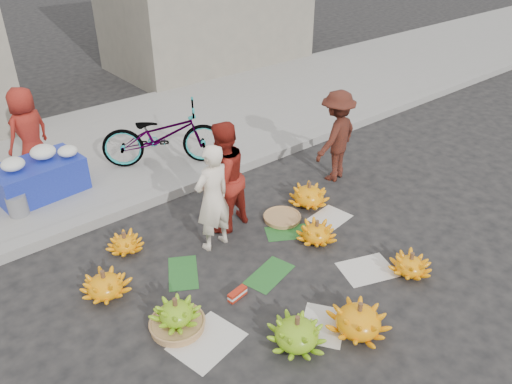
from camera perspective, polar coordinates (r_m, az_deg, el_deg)
ground at (r=6.36m, az=1.04°, el=-8.17°), size 80.00×80.00×0.00m
curb at (r=7.82m, az=-9.43°, el=0.19°), size 40.00×0.25×0.15m
sidewalk at (r=9.53m, az=-16.00°, el=5.05°), size 40.00×4.00×0.12m
newspaper_scatter at (r=5.92m, az=6.16°, el=-11.85°), size 3.20×1.80×0.00m
banana_leaves at (r=6.42m, az=-0.81°, el=-7.63°), size 2.00×1.00×0.00m
banana_bunch_0 at (r=5.49m, az=-9.08°, el=-13.81°), size 0.58×0.58×0.41m
banana_bunch_1 at (r=5.28m, az=4.68°, el=-15.72°), size 0.77×0.77×0.39m
banana_bunch_2 at (r=5.48m, az=11.63°, el=-14.09°), size 0.85×0.85×0.41m
banana_bunch_3 at (r=6.40m, az=17.22°, el=-7.98°), size 0.64×0.64×0.31m
banana_bunch_4 at (r=6.70m, az=6.92°, el=-4.60°), size 0.57×0.57×0.33m
banana_bunch_5 at (r=7.46m, az=6.06°, el=-0.31°), size 0.72×0.72×0.38m
banana_bunch_6 at (r=6.06m, az=-16.90°, el=-10.11°), size 0.73×0.73×0.36m
banana_bunch_7 at (r=6.72m, az=-14.75°, el=-5.67°), size 0.49×0.49×0.29m
basket_spare at (r=7.15m, az=3.00°, el=-2.98°), size 0.68×0.68×0.06m
incense_stack at (r=5.85m, az=-2.14°, el=-11.55°), size 0.26×0.12×0.10m
vendor_cream at (r=6.28m, az=-4.98°, el=-0.68°), size 0.56×0.39×1.46m
vendor_red at (r=6.62m, az=-3.83°, el=1.64°), size 0.86×0.72×1.56m
man_striped at (r=8.00m, az=9.16°, el=6.31°), size 1.06×0.75×1.48m
flower_table at (r=8.09m, az=-23.54°, el=1.72°), size 1.30×0.88×0.72m
grey_bucket at (r=7.74m, az=-25.61°, el=-1.34°), size 0.27×0.27×0.31m
flower_vendor at (r=8.53m, az=-24.56°, el=6.17°), size 0.83×0.69×1.45m
bicycle at (r=8.34m, az=-10.65°, el=6.41°), size 1.59×2.05×1.04m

